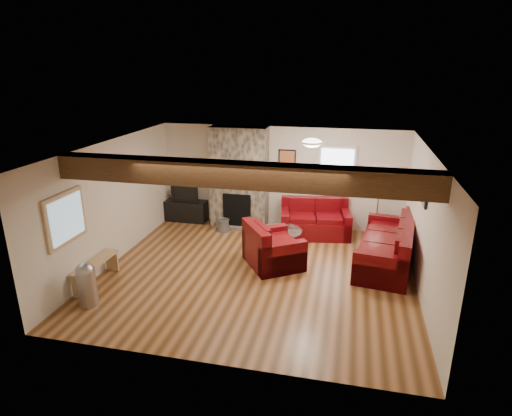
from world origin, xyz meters
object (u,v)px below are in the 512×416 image
at_px(sofa_three, 386,243).
at_px(tv_cabinet, 186,211).
at_px(television, 186,193).
at_px(floor_lamp, 379,187).
at_px(loveseat, 315,218).
at_px(armchair_red, 274,244).
at_px(coffee_table, 280,240).

xyz_separation_m(sofa_three, tv_cabinet, (-4.93, 1.52, -0.19)).
bearing_deg(television, tv_cabinet, 0.00).
height_order(television, floor_lamp, floor_lamp).
bearing_deg(loveseat, tv_cabinet, 165.51).
bearing_deg(armchair_red, tv_cabinet, 18.73).
distance_m(coffee_table, tv_cabinet, 3.02).
height_order(coffee_table, floor_lamp, floor_lamp).
bearing_deg(loveseat, floor_lamp, 3.15).
relative_size(armchair_red, television, 1.52).
bearing_deg(loveseat, coffee_table, -132.52).
bearing_deg(sofa_three, floor_lamp, -166.66).
height_order(tv_cabinet, floor_lamp, floor_lamp).
xyz_separation_m(loveseat, floor_lamp, (1.42, 0.32, 0.77)).
relative_size(loveseat, armchair_red, 1.46).
bearing_deg(sofa_three, television, -98.48).
height_order(sofa_three, loveseat, sofa_three).
height_order(coffee_table, television, television).
relative_size(loveseat, tv_cabinet, 1.50).
relative_size(coffee_table, tv_cabinet, 0.90).
bearing_deg(floor_lamp, coffee_table, -147.21).
bearing_deg(coffee_table, loveseat, 56.90).
bearing_deg(tv_cabinet, floor_lamp, 0.21).
xyz_separation_m(loveseat, tv_cabinet, (-3.38, 0.30, -0.16)).
relative_size(armchair_red, floor_lamp, 0.79).
bearing_deg(armchair_red, floor_lamp, -79.10).
bearing_deg(tv_cabinet, sofa_three, -17.11).
height_order(loveseat, armchair_red, armchair_red).
distance_m(loveseat, coffee_table, 1.25).
bearing_deg(sofa_three, coffee_table, -86.09).
distance_m(sofa_three, armchair_red, 2.29).
bearing_deg(coffee_table, armchair_red, -90.18).
bearing_deg(floor_lamp, television, -179.79).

